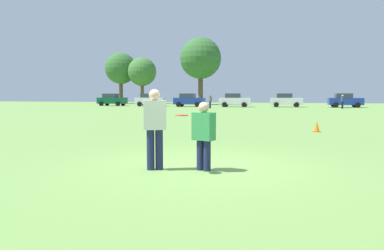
{
  "coord_description": "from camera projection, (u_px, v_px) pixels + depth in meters",
  "views": [
    {
      "loc": [
        2.04,
        -8.13,
        1.61
      ],
      "look_at": [
        -0.23,
        0.27,
        0.91
      ],
      "focal_mm": 34.97,
      "sensor_mm": 36.0,
      "label": 1
    }
  ],
  "objects": [
    {
      "name": "ground_plane",
      "position": [
        199.0,
        166.0,
        8.49
      ],
      "size": [
        141.49,
        141.49,
        0.0
      ],
      "primitive_type": "plane",
      "color": "#6B9347"
    },
    {
      "name": "player_thrower",
      "position": [
        155.0,
        125.0,
        8.02
      ],
      "size": [
        0.55,
        0.44,
        1.74
      ],
      "color": "#1E234C",
      "rests_on": "ground"
    },
    {
      "name": "player_defender",
      "position": [
        204.0,
        133.0,
        7.95
      ],
      "size": [
        0.51,
        0.4,
        1.47
      ],
      "color": "#1E234C",
      "rests_on": "ground"
    },
    {
      "name": "frisbee",
      "position": [
        182.0,
        115.0,
        7.59
      ],
      "size": [
        0.27,
        0.27,
        0.04
      ],
      "color": "#E54C33"
    },
    {
      "name": "traffic_cone",
      "position": [
        317.0,
        127.0,
        16.35
      ],
      "size": [
        0.32,
        0.32,
        0.48
      ],
      "color": "#D8590C",
      "rests_on": "ground"
    },
    {
      "name": "parked_car_near_left",
      "position": [
        112.0,
        100.0,
        55.86
      ],
      "size": [
        4.29,
        2.39,
        1.82
      ],
      "color": "#0C4C2D",
      "rests_on": "ground"
    },
    {
      "name": "parked_car_mid_left",
      "position": [
        150.0,
        100.0,
        53.59
      ],
      "size": [
        4.29,
        2.39,
        1.82
      ],
      "color": "silver",
      "rests_on": "ground"
    },
    {
      "name": "parked_car_center",
      "position": [
        189.0,
        100.0,
        51.55
      ],
      "size": [
        4.29,
        2.39,
        1.82
      ],
      "color": "navy",
      "rests_on": "ground"
    },
    {
      "name": "parked_car_mid_right",
      "position": [
        235.0,
        100.0,
        50.49
      ],
      "size": [
        4.29,
        2.39,
        1.82
      ],
      "color": "silver",
      "rests_on": "ground"
    },
    {
      "name": "parked_car_near_right",
      "position": [
        286.0,
        100.0,
        50.16
      ],
      "size": [
        4.29,
        2.39,
        1.82
      ],
      "color": "silver",
      "rests_on": "ground"
    },
    {
      "name": "parked_car_far_right",
      "position": [
        345.0,
        100.0,
        48.34
      ],
      "size": [
        4.29,
        2.39,
        1.82
      ],
      "color": "navy",
      "rests_on": "ground"
    },
    {
      "name": "bystander_sideline_watcher",
      "position": [
        210.0,
        101.0,
        45.17
      ],
      "size": [
        0.5,
        0.51,
        1.65
      ],
      "color": "#1E234C",
      "rests_on": "ground"
    },
    {
      "name": "bystander_far_jogger",
      "position": [
        343.0,
        101.0,
        44.03
      ],
      "size": [
        0.36,
        0.5,
        1.63
      ],
      "color": "black",
      "rests_on": "ground"
    },
    {
      "name": "tree_west_oak",
      "position": [
        121.0,
        69.0,
        70.02
      ],
      "size": [
        5.87,
        5.87,
        9.54
      ],
      "color": "brown",
      "rests_on": "ground"
    },
    {
      "name": "tree_west_maple",
      "position": [
        142.0,
        72.0,
        68.23
      ],
      "size": [
        5.21,
        5.21,
        8.47
      ],
      "color": "brown",
      "rests_on": "ground"
    },
    {
      "name": "tree_center_elm",
      "position": [
        201.0,
        58.0,
        62.14
      ],
      "size": [
        6.87,
        6.87,
        11.17
      ],
      "color": "brown",
      "rests_on": "ground"
    }
  ]
}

